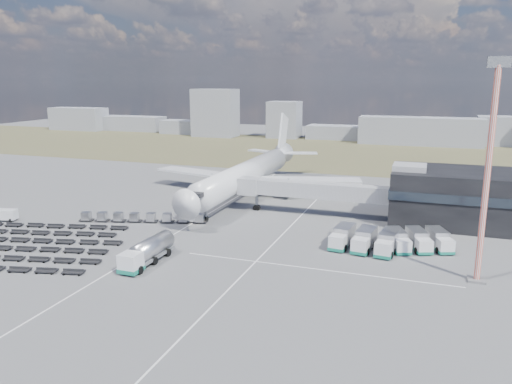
% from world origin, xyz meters
% --- Properties ---
extents(ground, '(420.00, 420.00, 0.00)m').
position_xyz_m(ground, '(0.00, 0.00, 0.00)').
color(ground, '#565659').
rests_on(ground, ground).
extents(grass_strip, '(420.00, 90.00, 0.01)m').
position_xyz_m(grass_strip, '(0.00, 110.00, 0.01)').
color(grass_strip, '#4B492D').
rests_on(grass_strip, ground).
extents(lane_markings, '(47.12, 110.00, 0.01)m').
position_xyz_m(lane_markings, '(9.77, 3.00, 0.01)').
color(lane_markings, silver).
rests_on(lane_markings, ground).
extents(terminal, '(30.40, 16.40, 11.00)m').
position_xyz_m(terminal, '(47.77, 23.96, 5.25)').
color(terminal, black).
rests_on(terminal, ground).
extents(jet_bridge, '(30.30, 3.80, 7.05)m').
position_xyz_m(jet_bridge, '(15.90, 20.42, 5.05)').
color(jet_bridge, '#939399').
rests_on(jet_bridge, ground).
extents(airliner, '(51.59, 64.53, 17.62)m').
position_xyz_m(airliner, '(0.00, 32.38, 5.29)').
color(airliner, silver).
rests_on(airliner, ground).
extents(skyline, '(304.82, 23.84, 22.14)m').
position_xyz_m(skyline, '(19.19, 147.37, 7.44)').
color(skyline, gray).
rests_on(skyline, ground).
extents(fuel_tanker, '(3.02, 11.35, 3.65)m').
position_xyz_m(fuel_tanker, '(1.17, -13.95, 1.83)').
color(fuel_tanker, silver).
rests_on(fuel_tanker, ground).
extents(pushback_tug, '(3.89, 2.53, 1.60)m').
position_xyz_m(pushback_tug, '(-2.54, 8.00, 0.80)').
color(pushback_tug, silver).
rests_on(pushback_tug, ground).
extents(utility_van, '(4.56, 2.90, 2.26)m').
position_xyz_m(utility_van, '(-36.61, -3.12, 1.13)').
color(utility_van, silver).
rests_on(utility_van, ground).
extents(catering_truck, '(2.94, 5.82, 2.56)m').
position_xyz_m(catering_truck, '(11.56, 36.75, 1.31)').
color(catering_truck, silver).
rests_on(catering_truck, ground).
extents(service_trucks_near, '(10.60, 8.53, 2.97)m').
position_xyz_m(service_trucks_near, '(30.50, 2.80, 1.62)').
color(service_trucks_near, silver).
rests_on(service_trucks_near, ground).
extents(service_trucks_far, '(10.92, 9.65, 2.76)m').
position_xyz_m(service_trucks_far, '(38.68, 5.86, 1.50)').
color(service_trucks_far, silver).
rests_on(service_trucks_far, ground).
extents(uld_row, '(23.92, 8.22, 1.65)m').
position_xyz_m(uld_row, '(-11.15, 4.63, 0.99)').
color(uld_row, black).
rests_on(uld_row, ground).
extents(baggage_dollies, '(34.48, 28.92, 0.72)m').
position_xyz_m(baggage_dollies, '(-22.48, -14.23, 0.36)').
color(baggage_dollies, black).
rests_on(baggage_dollies, ground).
extents(floodlight_mast, '(2.75, 2.26, 29.27)m').
position_xyz_m(floodlight_mast, '(46.48, -5.13, 14.67)').
color(floodlight_mast, red).
rests_on(floodlight_mast, ground).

